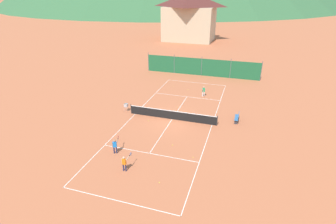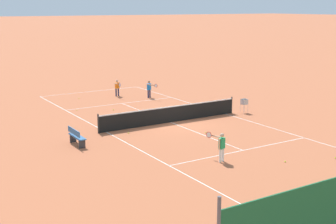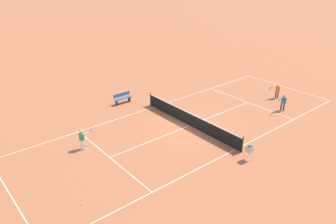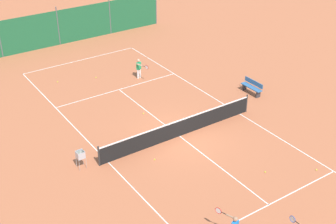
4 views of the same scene
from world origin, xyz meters
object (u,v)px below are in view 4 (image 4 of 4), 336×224
Objects in this scene: tennis_ball_near_corner at (96,78)px; ball_hopper at (80,156)px; tennis_ball_by_net_right at (316,170)px; courtside_bench at (252,87)px; player_far_baseline at (139,67)px; tennis_ball_mid_court at (265,172)px; tennis_ball_far_corner at (144,113)px; tennis_ball_service_box at (217,111)px; tennis_net at (180,128)px; tennis_ball_alley_right at (155,159)px; tennis_ball_alley_left at (57,82)px.

ball_hopper is at bearing -120.38° from tennis_ball_near_corner.
tennis_ball_by_net_right is 7.91m from courtside_bench.
tennis_ball_mid_court is at bearing -92.19° from player_far_baseline.
tennis_ball_far_corner and tennis_ball_mid_court have the same top height.
tennis_ball_service_box is 6.81m from tennis_ball_by_net_right.
tennis_ball_near_corner is (-0.09, 5.69, 0.00)m from tennis_ball_far_corner.
tennis_ball_far_corner is at bearing 96.22° from tennis_net.
courtside_bench reaches higher than tennis_ball_mid_court.
ball_hopper is (-4.99, -2.66, 0.62)m from tennis_ball_far_corner.
tennis_ball_by_net_right is at bearing -82.96° from player_far_baseline.
tennis_ball_near_corner is at bearing 115.07° from tennis_ball_service_box.
tennis_net reaches higher than tennis_ball_alley_right.
tennis_ball_by_net_right is (1.61, -13.01, -0.72)m from player_far_baseline.
tennis_ball_mid_court is at bearing -72.93° from tennis_net.
tennis_ball_far_corner is 1.00× the size of tennis_ball_service_box.
tennis_ball_alley_left is (-0.51, 10.54, 0.00)m from tennis_ball_alley_right.
tennis_net is 139.09× the size of tennis_ball_mid_court.
tennis_ball_far_corner is at bearing 28.05° from ball_hopper.
courtside_bench is at bearing 13.04° from tennis_net.
tennis_net is 7.09× the size of player_far_baseline.
tennis_ball_near_corner is 9.89m from courtside_bench.
tennis_ball_near_corner is 15.10m from tennis_ball_by_net_right.
tennis_ball_service_box is (3.22, 0.90, -0.47)m from tennis_net.
tennis_ball_alley_left is 2.43m from tennis_ball_near_corner.
tennis_ball_service_box is (3.64, -7.78, 0.00)m from tennis_ball_near_corner.
tennis_ball_mid_court is 8.45m from ball_hopper.
tennis_ball_far_corner is at bearing 113.30° from tennis_ball_by_net_right.
ball_hopper reaches higher than courtside_bench.
tennis_ball_alley_left is 1.00× the size of tennis_ball_near_corner.
tennis_ball_near_corner is 0.07× the size of ball_hopper.
tennis_ball_alley_right is at bearing -24.18° from ball_hopper.
tennis_ball_near_corner is at bearing -19.14° from tennis_ball_alley_left.
tennis_ball_alley_right is (-3.64, 3.64, 0.00)m from tennis_ball_mid_court.
player_far_baseline is at bearing 75.07° from tennis_net.
courtside_bench is at bearing 10.33° from tennis_ball_service_box.
ball_hopper is 0.59× the size of courtside_bench.
tennis_ball_by_net_right is 10.81m from ball_hopper.
tennis_ball_mid_court is 0.04× the size of courtside_bench.
tennis_ball_alley_left and tennis_ball_service_box have the same top height.
tennis_ball_service_box is at bearing -169.67° from courtside_bench.
tennis_ball_mid_court is 1.00× the size of tennis_ball_service_box.
tennis_net reaches higher than tennis_ball_near_corner.
courtside_bench is (9.05, -8.01, 0.42)m from tennis_ball_alley_left.
ball_hopper reaches higher than tennis_ball_far_corner.
tennis_ball_service_box is 8.57m from ball_hopper.
player_far_baseline is at bearing 128.24° from courtside_bench.
tennis_ball_alley_right is 7.48m from tennis_ball_by_net_right.
tennis_ball_near_corner is at bearing 145.87° from player_far_baseline.
courtside_bench reaches higher than tennis_ball_alley_left.
tennis_ball_alley_right is 1.00× the size of tennis_ball_near_corner.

